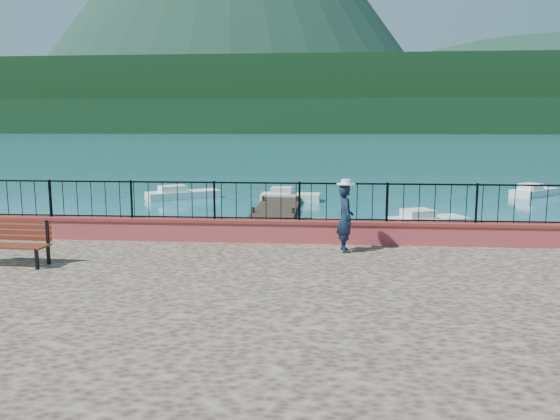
% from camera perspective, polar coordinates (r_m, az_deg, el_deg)
% --- Properties ---
extents(ground, '(2000.00, 2000.00, 0.00)m').
position_cam_1_polar(ground, '(10.89, 2.60, -13.74)').
color(ground, '#19596B').
rests_on(ground, ground).
extents(parapet, '(28.00, 0.46, 0.58)m').
position_cam_1_polar(parapet, '(14.01, 3.25, -2.25)').
color(parapet, '#A23A40').
rests_on(parapet, promenade).
extents(railing, '(27.00, 0.05, 0.95)m').
position_cam_1_polar(railing, '(13.89, 3.28, 0.85)').
color(railing, black).
rests_on(railing, parapet).
extents(dock, '(2.00, 16.00, 0.30)m').
position_cam_1_polar(dock, '(22.54, -1.25, -1.49)').
color(dock, '#2D231C').
rests_on(dock, ground).
extents(far_forest, '(900.00, 60.00, 18.00)m').
position_cam_1_polar(far_forest, '(310.09, 4.88, 9.65)').
color(far_forest, black).
rests_on(far_forest, ground).
extents(foothills, '(900.00, 120.00, 44.00)m').
position_cam_1_polar(foothills, '(370.48, 4.91, 11.52)').
color(foothills, black).
rests_on(foothills, ground).
extents(companion_hill, '(448.00, 384.00, 180.00)m').
position_cam_1_polar(companion_hill, '(610.91, 26.19, 7.51)').
color(companion_hill, '#142D23').
rests_on(companion_hill, ground).
extents(park_bench, '(1.77, 0.67, 0.97)m').
position_cam_1_polar(park_bench, '(13.11, -26.44, -3.93)').
color(park_bench, black).
rests_on(park_bench, promenade).
extents(person, '(0.49, 0.65, 1.61)m').
position_cam_1_polar(person, '(13.01, 6.84, -0.85)').
color(person, black).
rests_on(person, promenade).
extents(hat, '(0.44, 0.44, 0.12)m').
position_cam_1_polar(hat, '(12.90, 6.91, 2.94)').
color(hat, white).
rests_on(hat, person).
extents(boat_0, '(4.26, 3.52, 0.80)m').
position_cam_1_polar(boat_0, '(17.70, -5.07, -3.54)').
color(boat_0, silver).
rests_on(boat_0, ground).
extents(boat_1, '(4.21, 1.57, 0.80)m').
position_cam_1_polar(boat_1, '(19.91, 7.10, -2.19)').
color(boat_1, silver).
rests_on(boat_1, ground).
extents(boat_2, '(3.51, 2.43, 0.80)m').
position_cam_1_polar(boat_2, '(23.36, 15.22, -0.81)').
color(boat_2, silver).
rests_on(boat_2, ground).
extents(boat_3, '(4.23, 3.34, 0.80)m').
position_cam_1_polar(boat_3, '(32.14, -10.08, 1.92)').
color(boat_3, silver).
rests_on(boat_3, ground).
extents(boat_4, '(3.33, 1.44, 0.80)m').
position_cam_1_polar(boat_4, '(30.54, 1.11, 1.70)').
color(boat_4, silver).
rests_on(boat_4, ground).
extents(boat_5, '(3.45, 3.27, 0.80)m').
position_cam_1_polar(boat_5, '(36.19, 25.08, 1.98)').
color(boat_5, silver).
rests_on(boat_5, ground).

